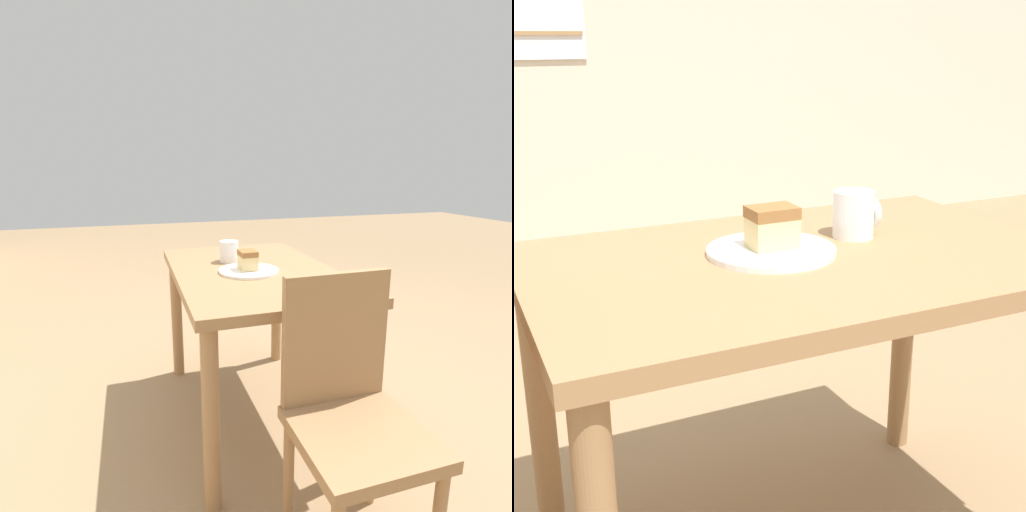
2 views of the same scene
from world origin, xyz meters
The scene contains 6 objects.
ground_plane centered at (0.00, 0.00, 0.00)m, with size 14.00×14.00×0.00m, color #997A56.
dining_table_near centered at (0.11, 0.31, 0.62)m, with size 1.09×0.70×0.73m.
chair_near_window centered at (-0.62, 0.22, 0.47)m, with size 0.38×0.38×0.87m.
plate centered at (0.06, 0.34, 0.74)m, with size 0.26×0.26×0.01m.
cake_slice centered at (0.07, 0.35, 0.78)m, with size 0.10×0.07×0.08m.
coffee_mug centered at (0.28, 0.38, 0.78)m, with size 0.10×0.09×0.10m.
Camera 1 is at (-1.56, 0.82, 1.18)m, focal length 28.00 mm.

